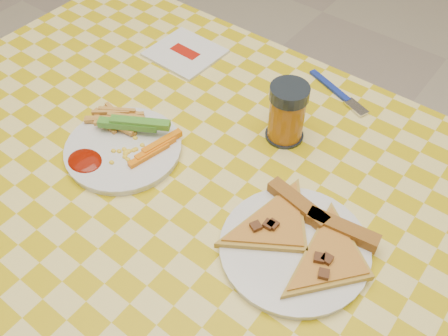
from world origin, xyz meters
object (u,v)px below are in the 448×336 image
at_px(table, 199,219).
at_px(drink_glass, 287,113).
at_px(plate_left, 124,150).
at_px(plate_right, 294,249).

xyz_separation_m(table, drink_glass, (0.04, 0.20, 0.13)).
distance_m(table, plate_left, 0.18).
xyz_separation_m(table, plate_right, (0.19, 0.00, 0.08)).
relative_size(plate_right, drink_glass, 1.95).
relative_size(table, plate_right, 5.74).
distance_m(table, plate_right, 0.20).
distance_m(plate_left, plate_right, 0.35).
xyz_separation_m(plate_left, plate_right, (0.35, 0.01, 0.00)).
bearing_deg(plate_left, drink_glass, 45.71).
distance_m(plate_left, drink_glass, 0.30).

